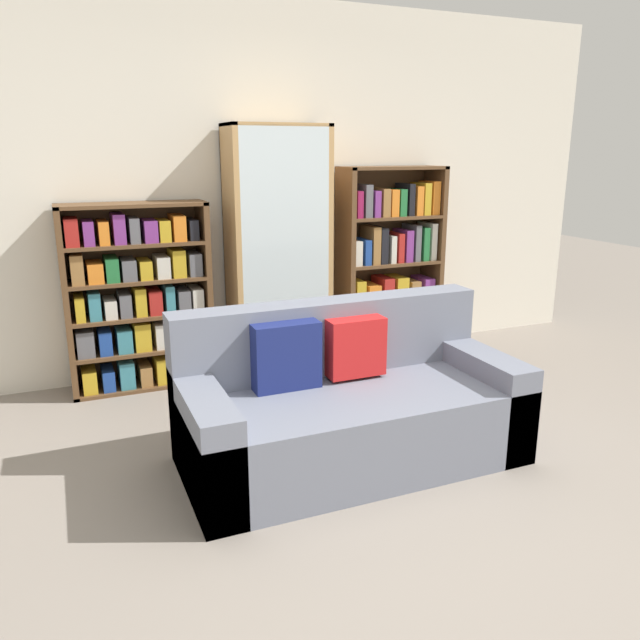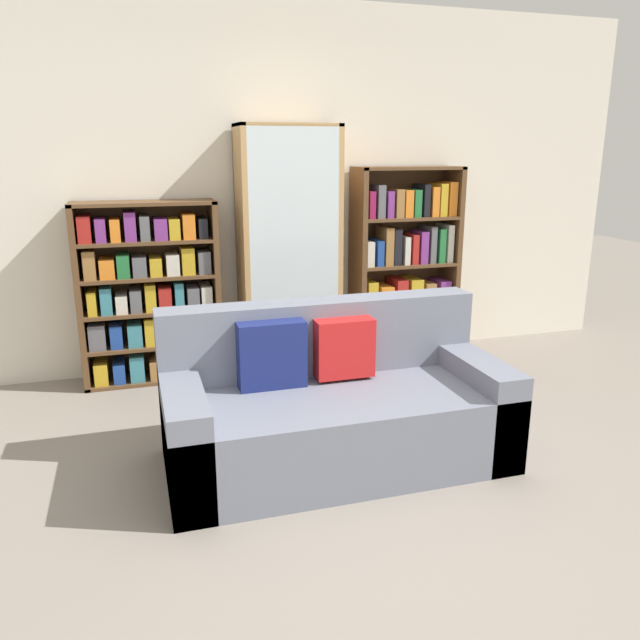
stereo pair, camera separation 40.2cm
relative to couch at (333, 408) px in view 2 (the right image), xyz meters
The scene contains 7 objects.
ground_plane 0.79m from the couch, 92.52° to the right, with size 16.00×16.00×0.00m, color gray.
wall_back 2.06m from the couch, 91.05° to the left, with size 6.19×0.06×2.70m.
couch is the anchor object (origin of this frame).
bookshelf_left 1.82m from the couch, 119.23° to the left, with size 0.98×0.32×1.30m.
display_cabinet 1.67m from the couch, 84.45° to the left, with size 0.74×0.36×1.83m.
bookshelf_right 1.97m from the couch, 54.53° to the left, with size 0.85×0.32×1.52m.
wine_bottle 0.87m from the couch, 45.82° to the left, with size 0.07×0.07×0.37m.
Camera 2 is at (-0.95, -2.23, 1.64)m, focal length 35.00 mm.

